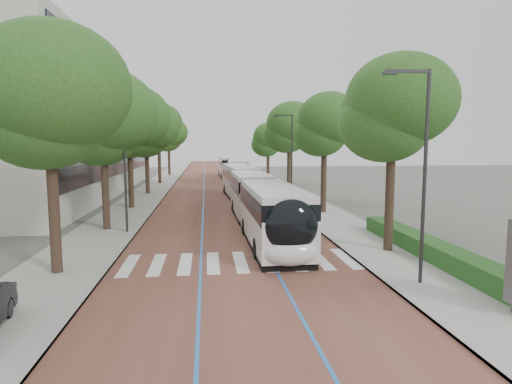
{
  "coord_description": "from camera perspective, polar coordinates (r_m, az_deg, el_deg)",
  "views": [
    {
      "loc": [
        -1.3,
        -18.06,
        5.45
      ],
      "look_at": [
        1.76,
        8.23,
        2.4
      ],
      "focal_mm": 30.0,
      "sensor_mm": 36.0,
      "label": 1
    }
  ],
  "objects": [
    {
      "name": "kerb_right",
      "position": [
        58.72,
        0.14,
        1.31
      ],
      "size": [
        0.2,
        140.0,
        0.14
      ],
      "primitive_type": "cube",
      "color": "gray",
      "rests_on": "ground"
    },
    {
      "name": "lane_line_left",
      "position": [
        58.32,
        -6.91,
        1.19
      ],
      "size": [
        0.12,
        126.0,
        0.01
      ],
      "primitive_type": "cube",
      "color": "blue",
      "rests_on": "road"
    },
    {
      "name": "office_building",
      "position": [
        49.55,
        -28.43,
        7.59
      ],
      "size": [
        18.11,
        40.0,
        14.0
      ],
      "color": "beige",
      "rests_on": "ground"
    },
    {
      "name": "streetlight_near",
      "position": [
        17.03,
        21.12,
        4.0
      ],
      "size": [
        1.82,
        0.2,
        8.0
      ],
      "color": "#2A292C",
      "rests_on": "sidewalk_right"
    },
    {
      "name": "sidewalk_right",
      "position": [
        58.97,
        1.97,
        1.33
      ],
      "size": [
        4.0,
        140.0,
        0.12
      ],
      "primitive_type": "cube",
      "color": "gray",
      "rests_on": "ground"
    },
    {
      "name": "streetlight_far",
      "position": [
        40.84,
        4.56,
        5.67
      ],
      "size": [
        1.82,
        0.2,
        8.0
      ],
      "color": "#2A292C",
      "rests_on": "sidewalk_right"
    },
    {
      "name": "bus_queued_2",
      "position": [
        68.71,
        -3.76,
        3.37
      ],
      "size": [
        2.84,
        12.46,
        3.2
      ],
      "rotation": [
        0.0,
        0.0,
        0.03
      ],
      "color": "silver",
      "rests_on": "ground"
    },
    {
      "name": "sidewalk_left",
      "position": [
        58.64,
        -12.68,
        1.14
      ],
      "size": [
        4.0,
        140.0,
        0.12
      ],
      "primitive_type": "cube",
      "color": "gray",
      "rests_on": "ground"
    },
    {
      "name": "ground",
      "position": [
        18.91,
        -2.46,
        -10.18
      ],
      "size": [
        160.0,
        160.0,
        0.0
      ],
      "primitive_type": "plane",
      "color": "#51544C",
      "rests_on": "ground"
    },
    {
      "name": "kerb_left",
      "position": [
        58.47,
        -10.83,
        1.17
      ],
      "size": [
        0.2,
        140.0,
        0.14
      ],
      "primitive_type": "cube",
      "color": "gray",
      "rests_on": "ground"
    },
    {
      "name": "lead_bus",
      "position": [
        26.15,
        0.82,
        -1.83
      ],
      "size": [
        2.81,
        18.43,
        3.2
      ],
      "rotation": [
        0.0,
        0.0,
        0.02
      ],
      "color": "black",
      "rests_on": "ground"
    },
    {
      "name": "road",
      "position": [
        58.33,
        -5.33,
        1.2
      ],
      "size": [
        11.0,
        140.0,
        0.02
      ],
      "primitive_type": "cube",
      "color": "brown",
      "rests_on": "ground"
    },
    {
      "name": "hedge",
      "position": [
        21.42,
        22.82,
        -7.26
      ],
      "size": [
        1.2,
        14.0,
        0.8
      ],
      "primitive_type": "cube",
      "color": "#194618",
      "rests_on": "sidewalk_right"
    },
    {
      "name": "bus_queued_1",
      "position": [
        55.16,
        -2.44,
        2.59
      ],
      "size": [
        3.26,
        12.53,
        3.2
      ],
      "rotation": [
        0.0,
        0.0,
        -0.06
      ],
      "color": "silver",
      "rests_on": "ground"
    },
    {
      "name": "zebra_crossing",
      "position": [
        19.88,
        -2.09,
        -9.27
      ],
      "size": [
        10.55,
        3.6,
        0.01
      ],
      "color": "silver",
      "rests_on": "ground"
    },
    {
      "name": "lamp_post_left",
      "position": [
        26.54,
        -17.09,
        3.41
      ],
      "size": [
        0.14,
        0.14,
        8.0
      ],
      "primitive_type": "cylinder",
      "color": "#2A292C",
      "rests_on": "sidewalk_left"
    },
    {
      "name": "bus_queued_0",
      "position": [
        41.66,
        -2.0,
        1.3
      ],
      "size": [
        3.14,
        12.51,
        3.2
      ],
      "rotation": [
        0.0,
        0.0,
        0.05
      ],
      "color": "silver",
      "rests_on": "ground"
    },
    {
      "name": "trees_right",
      "position": [
        41.21,
        6.03,
        8.06
      ],
      "size": [
        5.7,
        47.17,
        9.31
      ],
      "color": "black",
      "rests_on": "ground"
    },
    {
      "name": "trees_left",
      "position": [
        42.69,
        -15.15,
        8.27
      ],
      "size": [
        6.46,
        60.95,
        10.02
      ],
      "color": "black",
      "rests_on": "ground"
    },
    {
      "name": "lane_line_right",
      "position": [
        58.39,
        -3.76,
        1.23
      ],
      "size": [
        0.12,
        126.0,
        0.01
      ],
      "primitive_type": "cube",
      "color": "blue",
      "rests_on": "road"
    }
  ]
}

